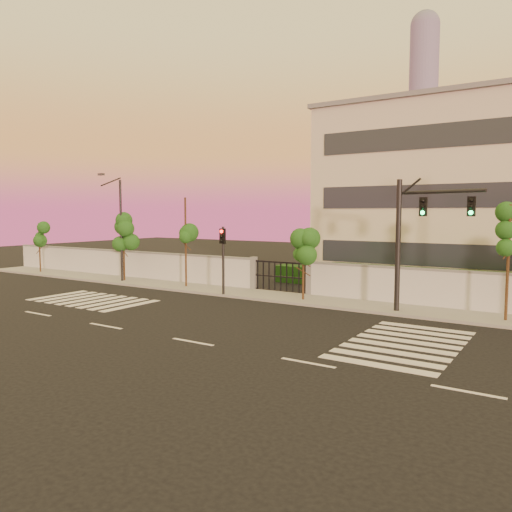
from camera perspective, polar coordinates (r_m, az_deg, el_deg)
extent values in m
plane|color=black|center=(19.81, -7.23, -9.73)|extent=(120.00, 120.00, 0.00)
cube|color=gray|center=(28.45, 6.57, -5.06)|extent=(60.00, 3.00, 0.15)
cube|color=silver|center=(40.23, -15.34, -0.94)|extent=(25.00, 0.30, 2.00)
cube|color=slate|center=(40.13, -15.38, 0.57)|extent=(25.00, 0.36, 0.12)
cube|color=slate|center=(32.04, -0.26, -2.05)|extent=(0.35, 0.35, 2.20)
cube|color=slate|center=(30.06, 6.15, -2.54)|extent=(0.35, 0.35, 2.20)
cube|color=black|center=(29.61, 26.03, -3.52)|extent=(20.00, 2.00, 1.80)
cube|color=black|center=(40.90, -11.32, -1.18)|extent=(12.00, 1.80, 1.40)
cube|color=black|center=(35.45, 6.89, -2.22)|extent=(6.00, 1.50, 1.20)
cube|color=#262D38|center=(30.90, 26.47, -0.22)|extent=(22.00, 0.08, 1.40)
cube|color=#262D38|center=(30.81, 26.72, 6.28)|extent=(22.00, 0.08, 1.40)
cube|color=#262D38|center=(31.12, 26.98, 12.72)|extent=(22.00, 0.08, 1.40)
cylinder|color=slate|center=(308.70, 18.48, 14.03)|extent=(16.00, 16.00, 110.00)
sphere|color=slate|center=(322.21, 18.77, 23.73)|extent=(16.00, 16.00, 16.00)
cube|color=silver|center=(32.68, -21.69, -4.19)|extent=(0.50, 4.00, 0.02)
cube|color=silver|center=(31.96, -20.75, -4.36)|extent=(0.50, 4.00, 0.02)
cube|color=silver|center=(31.25, -19.77, -4.54)|extent=(0.50, 4.00, 0.02)
cube|color=silver|center=(30.54, -18.74, -4.73)|extent=(0.50, 4.00, 0.02)
cube|color=silver|center=(29.85, -17.66, -4.92)|extent=(0.50, 4.00, 0.02)
cube|color=silver|center=(29.17, -16.53, -5.12)|extent=(0.50, 4.00, 0.02)
cube|color=silver|center=(28.50, -15.35, -5.32)|extent=(0.50, 4.00, 0.02)
cube|color=silver|center=(27.85, -14.11, -5.53)|extent=(0.50, 4.00, 0.02)
cube|color=silver|center=(17.27, 13.57, -12.01)|extent=(4.00, 0.50, 0.02)
cube|color=silver|center=(18.09, 14.53, -11.25)|extent=(4.00, 0.50, 0.02)
cube|color=silver|center=(18.92, 15.41, -10.55)|extent=(4.00, 0.50, 0.02)
cube|color=silver|center=(19.75, 16.20, -9.91)|extent=(4.00, 0.50, 0.02)
cube|color=silver|center=(20.59, 16.93, -9.32)|extent=(4.00, 0.50, 0.02)
cube|color=silver|center=(21.43, 17.61, -8.77)|extent=(4.00, 0.50, 0.02)
cube|color=silver|center=(22.28, 18.22, -8.26)|extent=(4.00, 0.50, 0.02)
cube|color=silver|center=(23.13, 18.79, -7.79)|extent=(4.00, 0.50, 0.02)
cube|color=silver|center=(27.20, -23.66, -6.06)|extent=(2.00, 0.15, 0.01)
cube|color=silver|center=(23.26, -16.79, -7.67)|extent=(2.00, 0.15, 0.01)
cube|color=silver|center=(19.81, -7.23, -9.71)|extent=(2.00, 0.15, 0.01)
cube|color=silver|center=(17.13, 5.96, -12.04)|extent=(2.00, 0.15, 0.01)
cube|color=silver|center=(15.64, 23.05, -14.09)|extent=(2.00, 0.15, 0.01)
cylinder|color=#382314|center=(44.80, -23.49, 0.81)|extent=(0.12, 0.12, 4.17)
sphere|color=#154814|center=(44.73, -23.55, 2.41)|extent=(1.07, 1.07, 1.07)
sphere|color=#154814|center=(44.59, -23.07, 1.61)|extent=(0.82, 0.82, 0.82)
sphere|color=#154814|center=(44.91, -23.89, 1.87)|extent=(0.78, 0.78, 0.78)
cylinder|color=#382314|center=(37.12, -14.87, 0.88)|extent=(0.13, 0.13, 4.94)
sphere|color=#154814|center=(37.05, -14.92, 3.16)|extent=(1.18, 1.18, 1.18)
sphere|color=#154814|center=(36.95, -14.26, 2.02)|extent=(0.90, 0.90, 0.90)
sphere|color=#154814|center=(37.20, -15.43, 2.40)|extent=(0.86, 0.86, 0.86)
cylinder|color=#382314|center=(33.21, -8.04, 1.45)|extent=(0.13, 0.13, 6.01)
sphere|color=#154814|center=(33.15, -8.08, 4.57)|extent=(1.19, 1.19, 1.19)
sphere|color=#154814|center=(33.09, -7.32, 3.01)|extent=(0.91, 0.91, 0.91)
sphere|color=#154814|center=(33.25, -8.67, 3.53)|extent=(0.86, 0.86, 0.86)
cylinder|color=#382314|center=(28.06, 5.43, -1.29)|extent=(0.12, 0.12, 3.93)
sphere|color=#154814|center=(27.96, 5.45, 1.12)|extent=(1.14, 1.14, 1.14)
sphere|color=#154814|center=(28.02, 6.30, -0.09)|extent=(0.87, 0.87, 0.87)
sphere|color=#154814|center=(27.99, 4.73, 0.32)|extent=(0.83, 0.83, 0.83)
cylinder|color=#382314|center=(25.15, 26.84, -0.86)|extent=(0.13, 0.13, 5.39)
sphere|color=#154814|center=(25.05, 26.99, 2.82)|extent=(1.20, 1.20, 1.20)
sphere|color=#154814|center=(24.94, 26.15, 1.61)|extent=(0.87, 0.87, 0.87)
cylinder|color=black|center=(25.58, 15.92, 0.98)|extent=(0.26, 0.26, 6.64)
cylinder|color=black|center=(25.03, 20.55, 6.90)|extent=(3.96, 1.27, 0.17)
cube|color=black|center=(25.16, 18.57, 5.36)|extent=(0.37, 0.19, 0.96)
sphere|color=#0CF259|center=(25.06, 18.49, 4.68)|extent=(0.21, 0.21, 0.21)
cube|color=black|center=(24.72, 23.40, 5.23)|extent=(0.37, 0.19, 0.96)
sphere|color=#0CF259|center=(24.61, 23.33, 4.53)|extent=(0.21, 0.21, 0.21)
cylinder|color=black|center=(29.78, -3.77, -0.67)|extent=(0.15, 0.15, 4.19)
cube|color=black|center=(29.63, -3.84, 2.29)|extent=(0.33, 0.17, 0.84)
sphere|color=red|center=(29.53, -3.97, 2.78)|extent=(0.19, 0.19, 0.19)
cylinder|color=black|center=(36.82, -15.15, 2.70)|extent=(0.17, 0.17, 7.34)
cylinder|color=black|center=(36.31, -16.25, 8.15)|extent=(0.09, 1.75, 0.71)
cube|color=#3F3F44|center=(35.81, -17.28, 8.90)|extent=(0.46, 0.23, 0.14)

